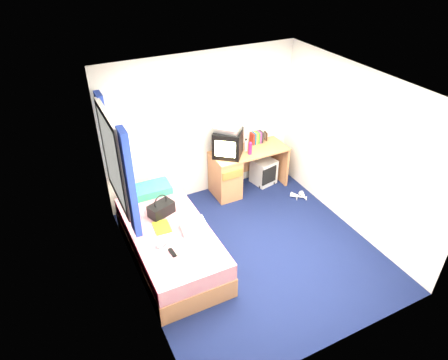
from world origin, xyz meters
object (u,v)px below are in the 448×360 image
storage_cube (264,171)px  water_bottle (164,242)px  magazine (162,227)px  desk (234,171)px  colour_swatch_fan (185,253)px  handbag (161,209)px  picture_frame (266,136)px  bed (171,244)px  vcr (228,129)px  crt_tv (228,143)px  towel (194,226)px  aerosol_can (246,145)px  white_heels (300,196)px  remote_control (172,253)px  pink_water_bottle (250,149)px  pillow (152,189)px

storage_cube → water_bottle: 2.69m
magazine → water_bottle: bearing=-104.5°
desk → colour_swatch_fan: 2.22m
handbag → picture_frame: bearing=2.4°
desk → colour_swatch_fan: bearing=-133.6°
bed → vcr: 2.02m
storage_cube → picture_frame: 0.63m
water_bottle → vcr: bearing=40.1°
bed → handbag: 0.50m
picture_frame → magazine: 2.64m
bed → storage_cube: bed is taller
bed → crt_tv: size_ratio=3.39×
picture_frame → towel: 2.44m
desk → water_bottle: 2.16m
picture_frame → colour_swatch_fan: picture_frame is taller
storage_cube → handbag: 2.30m
aerosol_can → magazine: (-1.83, -1.01, -0.30)m
crt_tv → white_heels: 1.55m
towel → water_bottle: (-0.44, -0.10, -0.02)m
vcr → aerosol_can: size_ratio=1.98×
vcr → white_heels: vcr is taller
magazine → remote_control: (-0.05, -0.52, 0.00)m
pink_water_bottle → remote_control: pink_water_bottle is taller
bed → crt_tv: (1.42, 1.07, 0.70)m
desk → white_heels: 1.20m
crt_tv → handbag: (-1.40, -0.74, -0.33)m
picture_frame → water_bottle: picture_frame is taller
colour_swatch_fan → remote_control: (-0.14, 0.07, 0.00)m
water_bottle → remote_control: bearing=-80.6°
towel → remote_control: (-0.41, -0.30, -0.04)m
desk → handbag: (-1.52, -0.74, 0.23)m
desk → magazine: (-1.61, -1.01, 0.14)m
aerosol_can → water_bottle: size_ratio=0.98×
pillow → desk: (1.47, 0.17, -0.19)m
vcr → white_heels: 1.71m
pillow → storage_cube: bearing=5.4°
crt_tv → handbag: size_ratio=1.50×
picture_frame → colour_swatch_fan: 2.89m
magazine → remote_control: size_ratio=1.75×
vcr → towel: vcr is taller
desk → pink_water_bottle: (0.22, -0.13, 0.44)m
vcr → white_heels: bearing=11.4°
remote_control → white_heels: remote_control is taller
pink_water_bottle → magazine: size_ratio=0.70×
crt_tv → pink_water_bottle: (0.34, -0.13, -0.12)m
magazine → remote_control: 0.52m
vcr → remote_control: size_ratio=2.43×
storage_cube → aerosol_can: (-0.39, -0.02, 0.62)m
bed → picture_frame: 2.64m
pink_water_bottle → white_heels: pink_water_bottle is taller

